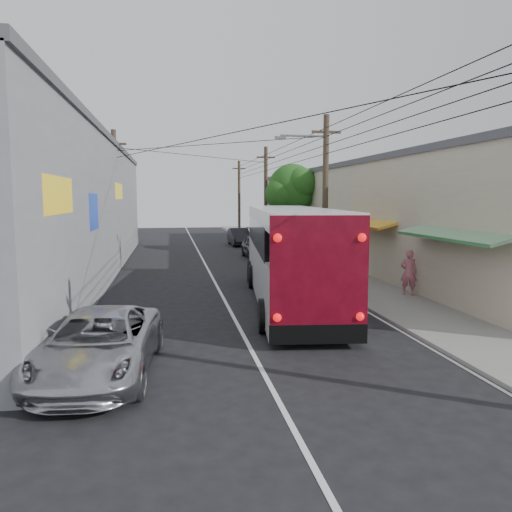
{
  "coord_description": "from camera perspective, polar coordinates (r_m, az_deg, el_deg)",
  "views": [
    {
      "loc": [
        -2.11,
        -10.0,
        4.14
      ],
      "look_at": [
        0.99,
        8.02,
        1.99
      ],
      "focal_mm": 35.0,
      "sensor_mm": 36.0,
      "label": 1
    }
  ],
  "objects": [
    {
      "name": "parked_suv",
      "position": [
        23.98,
        4.6,
        -1.34
      ],
      "size": [
        2.76,
        5.68,
        1.59
      ],
      "primitive_type": "imported",
      "rotation": [
        0.0,
        0.0,
        -0.1
      ],
      "color": "#93939A",
      "rests_on": "ground"
    },
    {
      "name": "pedestrian_near",
      "position": [
        21.62,
        17.04,
        -1.8
      ],
      "size": [
        0.8,
        0.67,
        1.88
      ],
      "primitive_type": "imported",
      "rotation": [
        0.0,
        0.0,
        2.75
      ],
      "color": "#C4687A",
      "rests_on": "sidewalk"
    },
    {
      "name": "coach_bus",
      "position": [
        19.78,
        3.84,
        0.27
      ],
      "size": [
        4.17,
        13.17,
        3.73
      ],
      "rotation": [
        0.0,
        0.0,
        -0.12
      ],
      "color": "silver",
      "rests_on": "ground"
    },
    {
      "name": "building_left",
      "position": [
        28.72,
        -22.72,
        5.2
      ],
      "size": [
        7.2,
        36.0,
        7.25
      ],
      "color": "gray",
      "rests_on": "ground"
    },
    {
      "name": "parked_car_far",
      "position": [
        43.54,
        -1.94,
        2.22
      ],
      "size": [
        1.66,
        4.56,
        1.49
      ],
      "primitive_type": "imported",
      "rotation": [
        0.0,
        0.0,
        0.02
      ],
      "color": "black",
      "rests_on": "ground"
    },
    {
      "name": "ground",
      "position": [
        11.03,
        2.07,
        -15.36
      ],
      "size": [
        120.0,
        120.0,
        0.0
      ],
      "primitive_type": "plane",
      "color": "black",
      "rests_on": "ground"
    },
    {
      "name": "utility_poles",
      "position": [
        30.77,
        0.03,
        6.67
      ],
      "size": [
        11.8,
        45.28,
        8.0
      ],
      "color": "#473828",
      "rests_on": "ground"
    },
    {
      "name": "pedestrian_far",
      "position": [
        24.22,
        8.4,
        -0.93
      ],
      "size": [
        0.94,
        0.8,
        1.68
      ],
      "primitive_type": "imported",
      "rotation": [
        0.0,
        0.0,
        3.37
      ],
      "color": "#7C8EB5",
      "rests_on": "sidewalk"
    },
    {
      "name": "jeepney",
      "position": [
        12.33,
        -17.5,
        -9.59
      ],
      "size": [
        2.95,
        5.58,
        1.5
      ],
      "primitive_type": "imported",
      "rotation": [
        0.0,
        0.0,
        -0.09
      ],
      "color": "silver",
      "rests_on": "ground"
    },
    {
      "name": "building_right",
      "position": [
        34.59,
        12.53,
        4.9
      ],
      "size": [
        7.09,
        40.0,
        6.25
      ],
      "color": "beige",
      "rests_on": "ground"
    },
    {
      "name": "street_tree",
      "position": [
        37.12,
        4.27,
        7.5
      ],
      "size": [
        4.4,
        4.0,
        6.6
      ],
      "color": "#3F2B19",
      "rests_on": "ground"
    },
    {
      "name": "sidewalk",
      "position": [
        31.48,
        6.19,
        -0.79
      ],
      "size": [
        3.0,
        80.0,
        0.12
      ],
      "primitive_type": "cube",
      "color": "slate",
      "rests_on": "ground"
    },
    {
      "name": "parked_car_mid",
      "position": [
        34.39,
        0.17,
        1.08
      ],
      "size": [
        1.84,
        4.56,
        1.55
      ],
      "primitive_type": "imported",
      "rotation": [
        0.0,
        0.0,
        0.0
      ],
      "color": "#28282D",
      "rests_on": "ground"
    }
  ]
}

